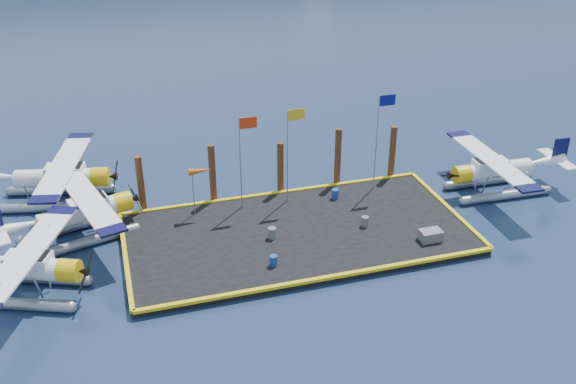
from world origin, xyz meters
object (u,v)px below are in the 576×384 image
at_px(windsock, 200,172).
at_px(piling_2, 280,169).
at_px(flagpole_blue, 380,129).
at_px(seaplane_a, 23,271).
at_px(crate, 431,235).
at_px(piling_3, 338,159).
at_px(drum_1, 365,221).
at_px(drum_3, 274,260).
at_px(flagpole_red, 243,149).
at_px(drum_4, 335,194).
at_px(piling_0, 141,186).
at_px(seaplane_b, 83,215).
at_px(seaplane_c, 60,181).
at_px(piling_1, 213,175).
at_px(seaplane_d, 494,172).
at_px(flagpole_yellow, 290,142).
at_px(piling_4, 392,154).
at_px(drum_0, 272,233).

relative_size(windsock, piling_2, 0.82).
bearing_deg(flagpole_blue, seaplane_a, -166.27).
height_order(crate, piling_3, piling_3).
height_order(drum_1, drum_3, drum_1).
relative_size(drum_1, piling_3, 0.14).
xyz_separation_m(drum_1, flagpole_red, (-6.36, 4.37, 3.69)).
height_order(drum_4, flagpole_red, flagpole_red).
bearing_deg(piling_0, flagpole_red, -14.46).
distance_m(crate, piling_3, 9.05).
bearing_deg(drum_1, drum_4, 97.17).
height_order(seaplane_b, seaplane_c, seaplane_c).
relative_size(windsock, piling_0, 0.78).
distance_m(drum_3, piling_1, 8.73).
relative_size(piling_0, piling_1, 0.95).
relative_size(seaplane_d, piling_2, 2.53).
distance_m(seaplane_b, drum_4, 15.67).
relative_size(seaplane_c, flagpole_blue, 1.61).
height_order(flagpole_blue, piling_3, flagpole_blue).
height_order(drum_4, crate, crate).
bearing_deg(crate, piling_1, 142.31).
xyz_separation_m(flagpole_yellow, piling_2, (-0.20, 1.60, -2.61)).
bearing_deg(piling_1, drum_4, -15.84).
relative_size(windsock, piling_3, 0.73).
distance_m(seaplane_b, drum_1, 16.67).
height_order(seaplane_a, piling_0, piling_0).
relative_size(drum_1, piling_4, 0.15).
relative_size(seaplane_a, seaplane_d, 1.00).
xyz_separation_m(seaplane_c, windsock, (8.39, -4.64, 1.62)).
bearing_deg(piling_2, seaplane_a, -156.04).
relative_size(seaplane_b, seaplane_d, 1.00).
height_order(seaplane_a, windsock, windsock).
distance_m(drum_0, piling_1, 6.32).
bearing_deg(seaplane_d, drum_4, 83.33).
distance_m(seaplane_c, piling_0, 5.79).
distance_m(piling_0, piling_1, 4.50).
bearing_deg(windsock, piling_3, 9.53).
bearing_deg(seaplane_c, piling_4, 94.99).
relative_size(flagpole_blue, piling_4, 1.62).
bearing_deg(drum_3, windsock, 111.57).
height_order(drum_4, piling_3, piling_3).
bearing_deg(piling_2, piling_4, 0.00).
xyz_separation_m(seaplane_b, piling_4, (20.56, 1.80, 0.51)).
bearing_deg(flagpole_yellow, piling_1, 161.21).
relative_size(seaplane_b, drum_1, 15.74).
height_order(drum_4, piling_4, piling_4).
bearing_deg(windsock, piling_4, 6.75).
height_order(drum_1, piling_4, piling_4).
xyz_separation_m(seaplane_a, piling_3, (19.56, 6.92, 0.64)).
height_order(seaplane_c, piling_1, piling_1).
relative_size(flagpole_red, windsock, 1.92).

